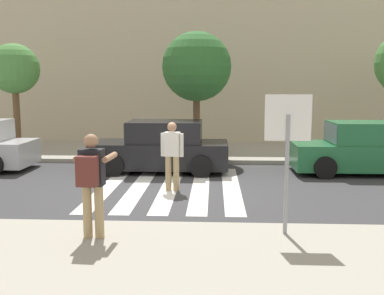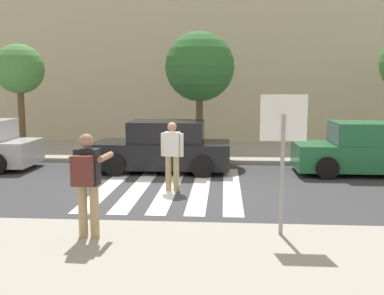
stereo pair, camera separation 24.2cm
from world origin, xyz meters
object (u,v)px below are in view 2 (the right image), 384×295
at_px(parked_car_black, 164,148).
at_px(parked_car_green, 366,150).
at_px(street_tree_west, 19,70).
at_px(photographer_with_backpack, 87,176).
at_px(stop_sign, 283,134).
at_px(street_tree_center, 200,67).
at_px(pedestrian_crossing, 172,152).

distance_m(parked_car_black, parked_car_green, 6.05).
distance_m(parked_car_green, street_tree_west, 12.35).
height_order(photographer_with_backpack, parked_car_green, photographer_with_backpack).
xyz_separation_m(photographer_with_backpack, parked_car_green, (6.44, 6.44, -0.44)).
xyz_separation_m(stop_sign, photographer_with_backpack, (-3.19, -0.39, -0.68)).
distance_m(photographer_with_backpack, street_tree_west, 10.87).
distance_m(parked_car_black, street_tree_west, 6.83).
bearing_deg(street_tree_center, parked_car_black, -114.05).
height_order(pedestrian_crossing, street_tree_west, street_tree_west).
bearing_deg(photographer_with_backpack, stop_sign, 6.90).
xyz_separation_m(photographer_with_backpack, street_tree_center, (1.36, 8.63, 2.07)).
bearing_deg(pedestrian_crossing, street_tree_center, 84.87).
height_order(stop_sign, street_tree_center, street_tree_center).
bearing_deg(parked_car_black, photographer_with_backpack, -93.38).
bearing_deg(photographer_with_backpack, street_tree_west, 120.01).
xyz_separation_m(parked_car_green, street_tree_center, (-5.08, 2.19, 2.51)).
bearing_deg(photographer_with_backpack, parked_car_green, 45.04).
distance_m(pedestrian_crossing, parked_car_black, 2.57).
xyz_separation_m(photographer_with_backpack, pedestrian_crossing, (0.94, 3.95, -0.19)).
distance_m(pedestrian_crossing, parked_car_green, 6.04).
bearing_deg(parked_car_green, street_tree_center, 156.70).
relative_size(photographer_with_backpack, parked_car_green, 0.42).
xyz_separation_m(pedestrian_crossing, parked_car_green, (5.50, 2.49, -0.25)).
distance_m(stop_sign, parked_car_green, 6.96).
bearing_deg(parked_car_green, pedestrian_crossing, -155.62).
xyz_separation_m(pedestrian_crossing, parked_car_black, (-0.56, 2.49, -0.25)).
distance_m(photographer_with_backpack, street_tree_center, 8.98).
height_order(stop_sign, parked_car_green, stop_sign).
bearing_deg(pedestrian_crossing, photographer_with_backpack, -103.34).
bearing_deg(pedestrian_crossing, street_tree_west, 139.85).
relative_size(stop_sign, parked_car_green, 0.57).
distance_m(pedestrian_crossing, street_tree_center, 5.21).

